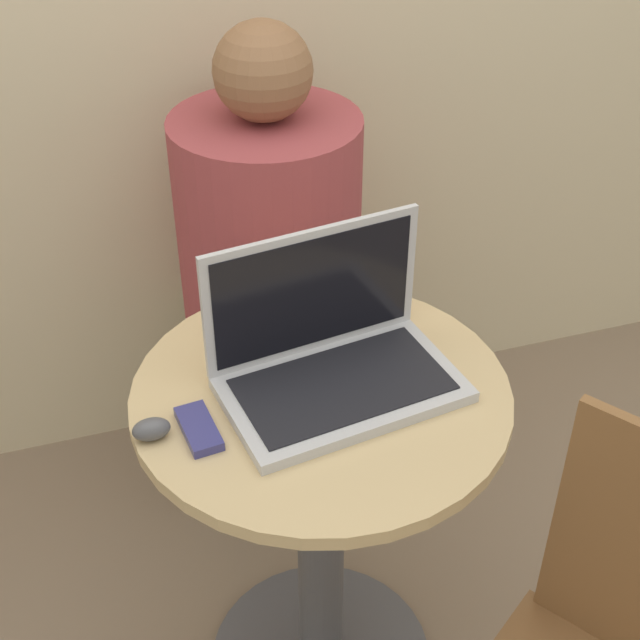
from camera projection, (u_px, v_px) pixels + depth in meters
round_table at (321, 506)px, 1.61m from camera, size 0.62×0.62×0.76m
laptop at (332, 355)px, 1.43m from camera, size 0.40×0.28×0.25m
cell_phone at (199, 429)px, 1.36m from camera, size 0.06×0.11×0.02m
computer_mouse at (151, 429)px, 1.34m from camera, size 0.06×0.04×0.03m
person_seated at (268, 304)px, 2.12m from camera, size 0.44×0.64×1.17m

